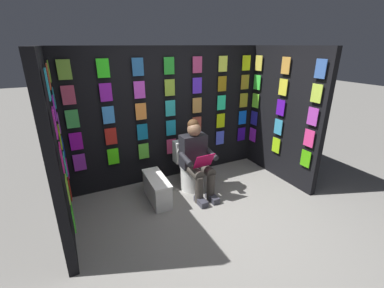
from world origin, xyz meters
The scene contains 7 objects.
ground_plane centered at (0.00, 0.00, 0.00)m, with size 30.00×30.00×0.00m, color gray.
display_wall_back centered at (0.00, -1.66, 1.11)m, with size 3.49×0.14×2.22m.
display_wall_left centered at (-1.74, -0.81, 1.11)m, with size 0.14×1.61×2.22m.
display_wall_right centered at (1.74, -0.81, 1.11)m, with size 0.14×1.61×2.22m.
toilet centered at (-0.13, -1.12, 0.33)m, with size 0.41×0.56×0.77m.
person_reading centered at (-0.14, -0.89, 0.60)m, with size 0.53×0.69×1.19m.
comic_longbox_near centered at (0.50, -0.96, 0.20)m, with size 0.28×0.72×0.39m.
Camera 1 is at (1.57, 2.37, 2.23)m, focal length 24.54 mm.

